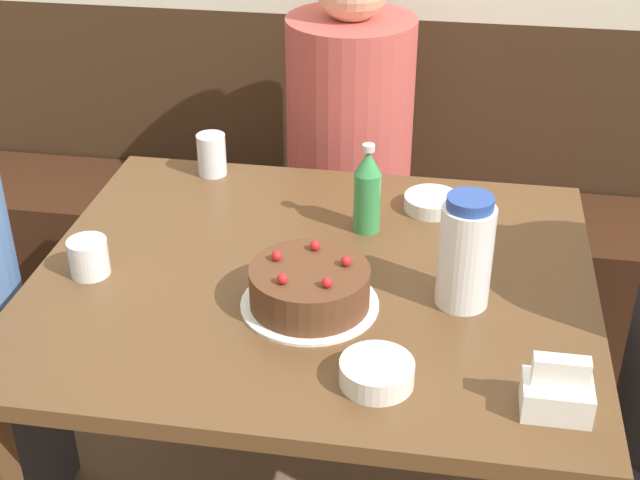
{
  "coord_description": "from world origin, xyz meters",
  "views": [
    {
      "loc": [
        0.26,
        -1.48,
        1.7
      ],
      "look_at": [
        0.0,
        0.05,
        0.79
      ],
      "focal_mm": 50.0,
      "sensor_mm": 36.0,
      "label": 1
    }
  ],
  "objects_px": {
    "bench_seat": "(360,271)",
    "bowl_rice_small": "(377,373)",
    "soju_bottle": "(367,190)",
    "water_pitcher": "(466,252)",
    "glass_tumbler_short": "(89,257)",
    "bowl_soup_white": "(432,203)",
    "birthday_cake": "(310,288)",
    "glass_water_tall": "(212,155)",
    "napkin_holder": "(557,392)",
    "person_pale_blue_shirt": "(349,178)"
  },
  "relations": [
    {
      "from": "water_pitcher",
      "to": "soju_bottle",
      "type": "bearing_deg",
      "value": 130.47
    },
    {
      "from": "water_pitcher",
      "to": "soju_bottle",
      "type": "height_order",
      "value": "water_pitcher"
    },
    {
      "from": "bench_seat",
      "to": "glass_water_tall",
      "type": "distance_m",
      "value": 0.77
    },
    {
      "from": "person_pale_blue_shirt",
      "to": "glass_tumbler_short",
      "type": "bearing_deg",
      "value": -27.2
    },
    {
      "from": "birthday_cake",
      "to": "bowl_soup_white",
      "type": "relative_size",
      "value": 2.09
    },
    {
      "from": "bench_seat",
      "to": "soju_bottle",
      "type": "bearing_deg",
      "value": -82.61
    },
    {
      "from": "bench_seat",
      "to": "soju_bottle",
      "type": "xyz_separation_m",
      "value": [
        0.08,
        -0.63,
        0.61
      ]
    },
    {
      "from": "bench_seat",
      "to": "napkin_holder",
      "type": "distance_m",
      "value": 1.37
    },
    {
      "from": "glass_water_tall",
      "to": "glass_tumbler_short",
      "type": "bearing_deg",
      "value": -104.13
    },
    {
      "from": "birthday_cake",
      "to": "bowl_soup_white",
      "type": "height_order",
      "value": "birthday_cake"
    },
    {
      "from": "water_pitcher",
      "to": "soju_bottle",
      "type": "distance_m",
      "value": 0.32
    },
    {
      "from": "bowl_soup_white",
      "to": "bowl_rice_small",
      "type": "xyz_separation_m",
      "value": [
        -0.06,
        -0.63,
        0.0
      ]
    },
    {
      "from": "soju_bottle",
      "to": "bench_seat",
      "type": "bearing_deg",
      "value": 97.39
    },
    {
      "from": "water_pitcher",
      "to": "person_pale_blue_shirt",
      "type": "bearing_deg",
      "value": 112.22
    },
    {
      "from": "napkin_holder",
      "to": "person_pale_blue_shirt",
      "type": "bearing_deg",
      "value": 113.96
    },
    {
      "from": "napkin_holder",
      "to": "glass_water_tall",
      "type": "relative_size",
      "value": 1.08
    },
    {
      "from": "glass_tumbler_short",
      "to": "bowl_soup_white",
      "type": "bearing_deg",
      "value": 30.22
    },
    {
      "from": "bench_seat",
      "to": "glass_water_tall",
      "type": "relative_size",
      "value": 25.73
    },
    {
      "from": "birthday_cake",
      "to": "soju_bottle",
      "type": "xyz_separation_m",
      "value": [
        0.07,
        0.31,
        0.05
      ]
    },
    {
      "from": "bench_seat",
      "to": "water_pitcher",
      "type": "height_order",
      "value": "water_pitcher"
    },
    {
      "from": "bowl_soup_white",
      "to": "glass_tumbler_short",
      "type": "relative_size",
      "value": 1.59
    },
    {
      "from": "water_pitcher",
      "to": "napkin_holder",
      "type": "relative_size",
      "value": 2.04
    },
    {
      "from": "birthday_cake",
      "to": "glass_tumbler_short",
      "type": "xyz_separation_m",
      "value": [
        -0.45,
        0.04,
        -0.0
      ]
    },
    {
      "from": "bowl_soup_white",
      "to": "glass_water_tall",
      "type": "xyz_separation_m",
      "value": [
        -0.54,
        0.1,
        0.03
      ]
    },
    {
      "from": "birthday_cake",
      "to": "bowl_rice_small",
      "type": "relative_size",
      "value": 2.09
    },
    {
      "from": "birthday_cake",
      "to": "napkin_holder",
      "type": "xyz_separation_m",
      "value": [
        0.44,
        -0.23,
        -0.0
      ]
    },
    {
      "from": "water_pitcher",
      "to": "bowl_rice_small",
      "type": "distance_m",
      "value": 0.31
    },
    {
      "from": "glass_tumbler_short",
      "to": "person_pale_blue_shirt",
      "type": "height_order",
      "value": "person_pale_blue_shirt"
    },
    {
      "from": "bench_seat",
      "to": "water_pitcher",
      "type": "bearing_deg",
      "value": -71.61
    },
    {
      "from": "birthday_cake",
      "to": "glass_water_tall",
      "type": "xyz_separation_m",
      "value": [
        -0.33,
        0.52,
        0.01
      ]
    },
    {
      "from": "napkin_holder",
      "to": "person_pale_blue_shirt",
      "type": "distance_m",
      "value": 1.19
    },
    {
      "from": "water_pitcher",
      "to": "glass_water_tall",
      "type": "xyz_separation_m",
      "value": [
        -0.61,
        0.46,
        -0.06
      ]
    },
    {
      "from": "bowl_rice_small",
      "to": "glass_water_tall",
      "type": "distance_m",
      "value": 0.87
    },
    {
      "from": "soju_bottle",
      "to": "glass_tumbler_short",
      "type": "xyz_separation_m",
      "value": [
        -0.52,
        -0.27,
        -0.06
      ]
    },
    {
      "from": "glass_water_tall",
      "to": "bowl_soup_white",
      "type": "bearing_deg",
      "value": -10.13
    },
    {
      "from": "bench_seat",
      "to": "soju_bottle",
      "type": "relative_size",
      "value": 13.04
    },
    {
      "from": "soju_bottle",
      "to": "bowl_rice_small",
      "type": "xyz_separation_m",
      "value": [
        0.08,
        -0.51,
        -0.07
      ]
    },
    {
      "from": "bench_seat",
      "to": "bowl_rice_small",
      "type": "height_order",
      "value": "bowl_rice_small"
    },
    {
      "from": "water_pitcher",
      "to": "glass_tumbler_short",
      "type": "xyz_separation_m",
      "value": [
        -0.73,
        -0.02,
        -0.07
      ]
    },
    {
      "from": "water_pitcher",
      "to": "glass_water_tall",
      "type": "relative_size",
      "value": 2.2
    },
    {
      "from": "water_pitcher",
      "to": "soju_bottle",
      "type": "xyz_separation_m",
      "value": [
        -0.21,
        0.25,
        -0.01
      ]
    },
    {
      "from": "bowl_soup_white",
      "to": "person_pale_blue_shirt",
      "type": "xyz_separation_m",
      "value": [
        -0.24,
        0.42,
        -0.16
      ]
    },
    {
      "from": "birthday_cake",
      "to": "soju_bottle",
      "type": "distance_m",
      "value": 0.32
    },
    {
      "from": "bench_seat",
      "to": "bowl_rice_small",
      "type": "bearing_deg",
      "value": -82.03
    },
    {
      "from": "napkin_holder",
      "to": "soju_bottle",
      "type": "bearing_deg",
      "value": 124.44
    },
    {
      "from": "birthday_cake",
      "to": "person_pale_blue_shirt",
      "type": "xyz_separation_m",
      "value": [
        -0.04,
        0.84,
        -0.19
      ]
    },
    {
      "from": "bench_seat",
      "to": "person_pale_blue_shirt",
      "type": "height_order",
      "value": "person_pale_blue_shirt"
    },
    {
      "from": "bench_seat",
      "to": "person_pale_blue_shirt",
      "type": "bearing_deg",
      "value": -105.5
    },
    {
      "from": "bench_seat",
      "to": "birthday_cake",
      "type": "xyz_separation_m",
      "value": [
        0.01,
        -0.94,
        0.55
      ]
    },
    {
      "from": "bowl_soup_white",
      "to": "birthday_cake",
      "type": "bearing_deg",
      "value": -115.96
    }
  ]
}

